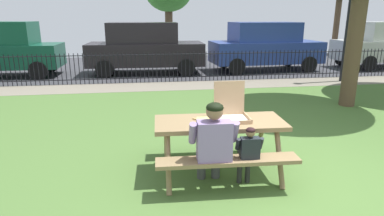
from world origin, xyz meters
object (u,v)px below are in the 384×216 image
pizza_slice_on_table (202,118)px  parked_car_right (265,46)px  picnic_table_foreground (219,132)px  adult_at_table (213,142)px  child_at_table (248,151)px  parked_car_center (145,47)px  parked_car_left (4,49)px  pizza_box_open (231,110)px

pizza_slice_on_table → parked_car_right: (4.12, 8.60, 0.23)m
picnic_table_foreground → adult_at_table: bearing=-111.8°
pizza_slice_on_table → adult_at_table: 0.62m
picnic_table_foreground → child_at_table: (0.25, -0.54, -0.08)m
pizza_slice_on_table → picnic_table_foreground: bearing=-26.9°
pizza_slice_on_table → parked_car_center: size_ratio=0.07×
adult_at_table → parked_car_left: bearing=122.4°
adult_at_table → parked_car_center: (-0.76, 9.21, 0.35)m
picnic_table_foreground → adult_at_table: 0.53m
child_at_table → pizza_slice_on_table: bearing=126.1°
adult_at_table → parked_car_left: (-5.85, 9.21, 0.35)m
pizza_box_open → pizza_slice_on_table: size_ratio=1.69×
parked_car_center → parked_car_right: same height
pizza_box_open → parked_car_center: 8.69m
parked_car_left → adult_at_table: bearing=-57.6°
adult_at_table → parked_car_left: 10.92m
parked_car_right → picnic_table_foreground: bearing=-114.0°
picnic_table_foreground → adult_at_table: adult_at_table is taller
picnic_table_foreground → parked_car_left: (-6.05, 8.72, 0.41)m
parked_car_left → child_at_table: bearing=-55.8°
parked_car_left → parked_car_right: bearing=-0.0°
adult_at_table → child_at_table: adult_at_table is taller
pizza_box_open → pizza_slice_on_table: (-0.41, 0.01, -0.11)m
picnic_table_foreground → parked_car_center: size_ratio=0.42×
child_at_table → parked_car_center: size_ratio=0.19×
pizza_box_open → adult_at_table: size_ratio=0.42×
picnic_table_foreground → parked_car_right: (3.89, 8.72, 0.41)m
parked_car_center → parked_car_right: 4.85m
parked_car_center → pizza_box_open: bearing=-82.4°
picnic_table_foreground → parked_car_left: size_ratio=0.48×
child_at_table → parked_car_left: 11.21m
child_at_table → parked_car_center: bearing=97.4°
pizza_slice_on_table → parked_car_center: bearing=94.9°
picnic_table_foreground → parked_car_left: parked_car_left is taller
picnic_table_foreground → parked_car_right: 9.55m
picnic_table_foreground → pizza_box_open: size_ratio=3.69×
pizza_slice_on_table → parked_car_right: 9.54m
pizza_box_open → parked_car_right: size_ratio=0.11×
picnic_table_foreground → child_at_table: bearing=-65.1°
adult_at_table → parked_car_right: size_ratio=0.27×
pizza_slice_on_table → parked_car_center: parked_car_center is taller
adult_at_table → parked_car_right: (4.09, 9.21, 0.35)m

